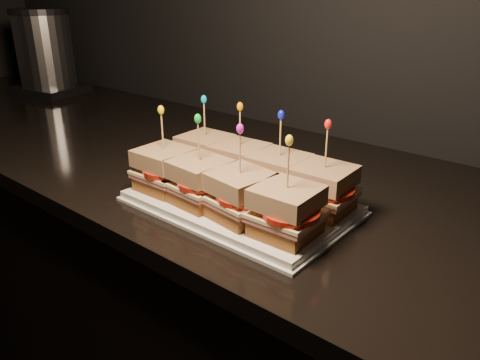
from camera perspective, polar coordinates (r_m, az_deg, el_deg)
The scene contains 64 objects.
cabinet at distance 1.44m, azimuth -7.63°, elevation -14.52°, with size 2.68×0.68×0.90m, color black.
granite_slab at distance 1.22m, azimuth -8.75°, elevation 3.25°, with size 2.72×0.72×0.04m, color black.
platter at distance 0.87m, azimuth 0.00°, elevation -2.81°, with size 0.39×0.24×0.02m, color white.
platter_rim at distance 0.87m, azimuth 0.00°, elevation -3.17°, with size 0.40×0.26×0.01m, color white.
sandwich_0_bread_bot at distance 0.98m, azimuth -4.19°, elevation 1.66°, with size 0.09×0.09×0.03m, color brown.
sandwich_0_ham at distance 0.98m, azimuth -4.22°, elevation 2.57°, with size 0.10×0.10×0.01m, color #BB615C.
sandwich_0_cheese at distance 0.97m, azimuth -4.23°, elevation 2.96°, with size 0.10×0.10×0.01m, color #FDE0A0.
sandwich_0_tomato at distance 0.96m, azimuth -3.97°, elevation 3.14°, with size 0.09×0.09×0.01m, color #B21F10.
sandwich_0_bread_top at distance 0.96m, azimuth -4.27°, elevation 4.52°, with size 0.09×0.09×0.03m, color brown.
sandwich_0_pick at distance 0.95m, azimuth -4.35°, elevation 7.14°, with size 0.00×0.00×0.09m, color tan.
sandwich_0_frill at distance 0.94m, azimuth -4.44°, elevation 9.78°, with size 0.01×0.01×0.02m, color #0792BE.
sandwich_1_bread_bot at distance 0.92m, azimuth -0.00°, elevation 0.34°, with size 0.09×0.09×0.03m, color brown.
sandwich_1_ham at distance 0.92m, azimuth -0.00°, elevation 1.30°, with size 0.10×0.10×0.01m, color #BB615C.
sandwich_1_cheese at distance 0.91m, azimuth -0.00°, elevation 1.71°, with size 0.10×0.10×0.01m, color #FDE0A0.
sandwich_1_tomato at distance 0.90m, azimuth 0.34°, elevation 1.88°, with size 0.09×0.09×0.01m, color #B21F10.
sandwich_1_bread_top at distance 0.90m, azimuth -0.00°, elevation 3.35°, with size 0.09×0.09×0.03m, color brown.
sandwich_1_pick at distance 0.89m, azimuth -0.00°, elevation 6.13°, with size 0.00×0.00×0.09m, color tan.
sandwich_1_frill at distance 0.88m, azimuth -0.00°, elevation 8.95°, with size 0.01×0.01×0.02m, color orange.
sandwich_2_bread_bot at distance 0.87m, azimuth 4.71°, elevation -1.15°, with size 0.09×0.09×0.03m, color brown.
sandwich_2_ham at distance 0.86m, azimuth 4.75°, elevation -0.14°, with size 0.10×0.10×0.01m, color #BB615C.
sandwich_2_cheese at distance 0.86m, azimuth 4.76°, elevation 0.29°, with size 0.10×0.10×0.01m, color #FDE0A0.
sandwich_2_tomato at distance 0.85m, azimuth 5.21°, elevation 0.44°, with size 0.09×0.09×0.01m, color #B21F10.
sandwich_2_bread_top at distance 0.85m, azimuth 4.82°, elevation 2.02°, with size 0.09×0.09×0.03m, color brown.
sandwich_2_pick at distance 0.84m, azimuth 4.93°, elevation 4.95°, with size 0.00×0.00×0.09m, color tan.
sandwich_2_frill at distance 0.82m, azimuth 5.03°, elevation 7.93°, with size 0.01×0.01×0.02m, color #0C19D0.
sandwich_3_bread_bot at distance 0.83m, azimuth 9.99°, elevation -2.81°, with size 0.09×0.09×0.03m, color brown.
sandwich_3_ham at distance 0.82m, azimuth 10.07°, elevation -1.76°, with size 0.10×0.10×0.01m, color #BB615C.
sandwich_3_cheese at distance 0.82m, azimuth 10.10°, elevation -1.31°, with size 0.10×0.10×0.01m, color #FDE0A0.
sandwich_3_tomato at distance 0.80m, azimuth 10.66°, elevation -1.18°, with size 0.09×0.09×0.01m, color #B21F10.
sandwich_3_bread_top at distance 0.81m, azimuth 10.23°, elevation 0.50°, with size 0.09×0.09×0.03m, color brown.
sandwich_3_pick at distance 0.79m, azimuth 10.46°, elevation 3.57°, with size 0.00×0.00×0.09m, color tan.
sandwich_3_frill at distance 0.78m, azimuth 10.70°, elevation 6.71°, with size 0.01×0.01×0.02m, color red.
sandwich_4_bread_bot at distance 0.91m, azimuth -9.05°, elevation -0.28°, with size 0.09×0.09×0.03m, color brown.
sandwich_4_ham at distance 0.90m, azimuth -9.11°, elevation 0.69°, with size 0.10×0.10×0.01m, color #BB615C.
sandwich_4_cheese at distance 0.90m, azimuth -9.14°, elevation 1.10°, with size 0.10×0.10×0.01m, color #FDE0A0.
sandwich_4_tomato at distance 0.89m, azimuth -8.94°, elevation 1.26°, with size 0.09×0.09×0.01m, color #B21F10.
sandwich_4_bread_top at distance 0.89m, azimuth -9.25°, elevation 2.76°, with size 0.09×0.09×0.03m, color brown.
sandwich_4_pick at distance 0.88m, azimuth -9.43°, elevation 5.57°, with size 0.00×0.00×0.09m, color tan.
sandwich_4_frill at distance 0.87m, azimuth -9.62°, elevation 8.42°, with size 0.01×0.01×0.02m, color yellow.
sandwich_5_bread_bot at distance 0.85m, azimuth -4.85°, elevation -1.86°, with size 0.09×0.09×0.03m, color brown.
sandwich_5_ham at distance 0.84m, azimuth -4.88°, elevation -0.83°, with size 0.10×0.10×0.01m, color #BB615C.
sandwich_5_cheese at distance 0.84m, azimuth -4.90°, elevation -0.39°, with size 0.10×0.10×0.01m, color #FDE0A0.
sandwich_5_tomato at distance 0.82m, azimuth -4.61°, elevation -0.24°, with size 0.09×0.09×0.01m, color #B21F10.
sandwich_5_bread_top at distance 0.83m, azimuth -4.96°, elevation 1.38°, with size 0.09×0.09×0.03m, color brown.
sandwich_5_pick at distance 0.81m, azimuth -5.07°, elevation 4.39°, with size 0.00×0.00×0.09m, color tan.
sandwich_5_frill at distance 0.80m, azimuth -5.18°, elevation 7.46°, with size 0.01×0.01×0.02m, color green.
sandwich_6_bread_bot at distance 0.79m, azimuth 0.00°, elevation -3.66°, with size 0.09×0.09×0.03m, color brown.
sandwich_6_ham at distance 0.78m, azimuth 0.00°, elevation -2.57°, with size 0.10×0.10×0.01m, color #BB615C.
sandwich_6_cheese at distance 0.78m, azimuth 0.00°, elevation -2.11°, with size 0.10×0.10×0.01m, color #FDE0A0.
sandwich_6_tomato at distance 0.77m, azimuth 0.40°, elevation -1.98°, with size 0.09×0.09×0.01m, color #B21F10.
sandwich_6_bread_top at distance 0.77m, azimuth 0.00°, elevation -0.23°, with size 0.09×0.09×0.03m, color brown.
sandwich_6_pick at distance 0.75m, azimuth 0.00°, elevation 2.99°, with size 0.00×0.00×0.09m, color tan.
sandwich_6_frill at distance 0.74m, azimuth 0.00°, elevation 6.28°, with size 0.01×0.01×0.02m, color #CC1CB5.
sandwich_7_bread_bot at distance 0.74m, azimuth 5.58°, elevation -5.69°, with size 0.09×0.09×0.03m, color brown.
sandwich_7_ham at distance 0.73m, azimuth 5.63°, elevation -4.55°, with size 0.10×0.10×0.01m, color #BB615C.
sandwich_7_cheese at distance 0.73m, azimuth 5.65°, elevation -4.06°, with size 0.10×0.10×0.01m, color #FDE0A0.
sandwich_7_tomato at distance 0.72m, azimuth 6.19°, elevation -3.96°, with size 0.09×0.09×0.01m, color #B21F10.
sandwich_7_bread_top at distance 0.72m, azimuth 5.73°, elevation -2.08°, with size 0.09×0.09×0.03m, color brown.
sandwich_7_pick at distance 0.70m, azimuth 5.87°, elevation 1.33°, with size 0.00×0.00×0.09m, color tan.
sandwich_7_frill at distance 0.68m, azimuth 6.02°, elevation 4.84°, with size 0.01×0.01×0.02m, color yellow.
appliance_base at distance 1.95m, azimuth -22.07°, elevation 10.20°, with size 0.24×0.20×0.03m, color #262628.
appliance_body at distance 1.93m, azimuth -22.70°, elevation 14.32°, with size 0.20×0.20×0.26m, color silver.
appliance_lid at distance 1.92m, azimuth -23.34°, elevation 18.37°, with size 0.21×0.21×0.02m, color #262628.
appliance at distance 1.93m, azimuth -22.68°, elevation 14.18°, with size 0.24×0.20×0.31m, color silver, non-canonical shape.
Camera 1 is at (0.18, 0.90, 1.31)m, focal length 35.00 mm.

